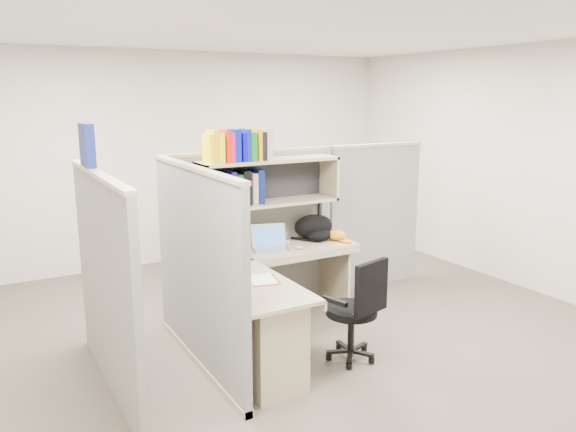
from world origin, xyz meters
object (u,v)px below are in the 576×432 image
backpack (316,227)px  laptop (271,238)px  desk (271,315)px  snack_canister (242,268)px  task_chair (355,325)px

backpack → laptop: bearing=175.1°
desk → snack_canister: 0.45m
backpack → snack_canister: backpack is taller
snack_canister → desk: bearing=-61.9°
backpack → task_chair: 1.33m
task_chair → laptop: bearing=102.2°
task_chair → backpack: bearing=72.8°
desk → laptop: size_ratio=5.32×
snack_canister → task_chair: bearing=-33.7°
backpack → snack_canister: size_ratio=3.91×
desk → task_chair: (0.64, -0.26, -0.12)m
desk → snack_canister: snack_canister is taller
laptop → task_chair: 1.19m
desk → backpack: size_ratio=4.19×
backpack → snack_canister: (-1.13, -0.65, -0.07)m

